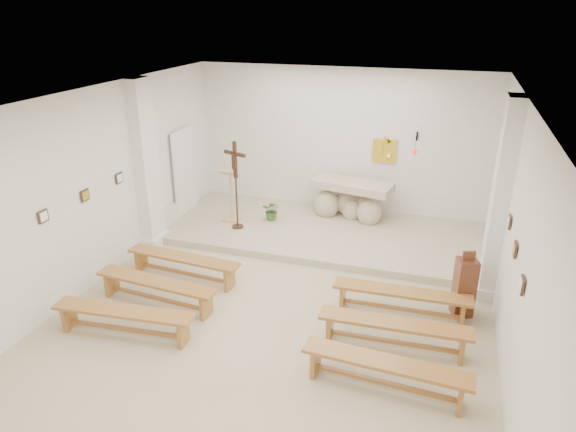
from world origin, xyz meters
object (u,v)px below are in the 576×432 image
(altar, at_px, (350,202))
(bench_right_second, at_px, (394,329))
(donation_pedestal, at_px, (464,287))
(bench_left_third, at_px, (124,316))
(lectern, at_px, (231,195))
(bench_right_front, at_px, (401,297))
(crucifix_stand, at_px, (236,179))
(bench_left_second, at_px, (156,286))
(bench_left_front, at_px, (183,262))
(bench_right_third, at_px, (386,369))

(altar, relative_size, bench_right_second, 0.87)
(altar, distance_m, donation_pedestal, 4.13)
(bench_left_third, bearing_deg, altar, 61.04)
(bench_right_second, bearing_deg, lectern, 137.46)
(donation_pedestal, relative_size, bench_right_front, 0.52)
(lectern, relative_size, bench_left_third, 0.55)
(altar, distance_m, bench_left_third, 6.00)
(crucifix_stand, xyz_separation_m, bench_left_third, (-0.14, -4.11, -0.93))
(altar, distance_m, bench_left_second, 5.15)
(altar, height_order, lectern, lectern)
(bench_left_front, bearing_deg, altar, 60.75)
(bench_left_second, distance_m, bench_left_third, 0.94)
(bench_right_front, bearing_deg, bench_right_second, -91.70)
(bench_left_front, bearing_deg, donation_pedestal, 8.66)
(bench_left_third, bearing_deg, bench_right_third, -5.25)
(donation_pedestal, distance_m, bench_right_third, 2.45)
(bench_right_second, bearing_deg, donation_pedestal, 51.29)
(lectern, bearing_deg, altar, 23.38)
(lectern, height_order, crucifix_stand, crucifix_stand)
(altar, relative_size, bench_left_second, 0.87)
(altar, xyz_separation_m, bench_left_front, (-2.41, -3.61, -0.16))
(altar, distance_m, bench_right_second, 4.82)
(bench_right_front, relative_size, bench_right_third, 1.00)
(bench_left_front, relative_size, bench_right_second, 1.00)
(bench_left_third, bearing_deg, lectern, 86.74)
(lectern, distance_m, bench_right_third, 6.12)
(lectern, height_order, bench_right_front, lectern)
(bench_left_front, distance_m, bench_left_third, 1.89)
(altar, bearing_deg, bench_right_second, -60.04)
(bench_right_second, relative_size, bench_right_third, 1.00)
(crucifix_stand, bearing_deg, bench_right_front, -9.39)
(bench_left_front, xyz_separation_m, bench_right_second, (4.00, -0.94, 0.00))
(bench_left_second, distance_m, bench_right_third, 4.11)
(lectern, bearing_deg, crucifix_stand, -48.79)
(crucifix_stand, height_order, bench_right_second, crucifix_stand)
(altar, xyz_separation_m, bench_left_second, (-2.41, -4.55, -0.16))
(lectern, xyz_separation_m, bench_left_second, (0.15, -3.53, -0.41))
(bench_right_front, xyz_separation_m, bench_left_second, (-4.00, -0.94, 0.00))
(lectern, height_order, bench_right_second, lectern)
(bench_right_second, bearing_deg, bench_left_front, 164.51)
(altar, relative_size, bench_left_third, 0.87)
(bench_left_third, height_order, bench_right_third, same)
(altar, bearing_deg, bench_left_third, -103.04)
(altar, xyz_separation_m, bench_right_second, (1.59, -4.55, -0.16))
(donation_pedestal, relative_size, bench_left_second, 0.51)
(donation_pedestal, relative_size, bench_right_third, 0.51)
(altar, relative_size, bench_right_front, 0.87)
(lectern, relative_size, bench_left_second, 0.55)
(donation_pedestal, distance_m, bench_left_third, 5.45)
(bench_right_second, bearing_deg, bench_right_front, 87.77)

